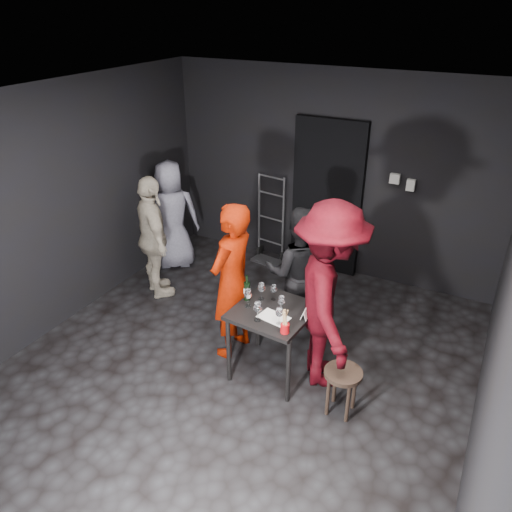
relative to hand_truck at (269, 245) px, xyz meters
The scene contains 27 objects.
floor 2.44m from the hand_truck, 71.32° to the right, with size 4.50×5.00×0.02m, color black.
ceiling 3.46m from the hand_truck, 71.32° to the right, with size 4.50×5.00×0.02m, color silver.
wall_back 1.38m from the hand_truck, 14.48° to the left, with size 4.50×0.04×2.70m, color black.
wall_front 4.99m from the hand_truck, 80.80° to the right, with size 4.50×0.04×2.70m, color black.
wall_left 2.95m from the hand_truck, 122.64° to the right, with size 0.04×5.00×2.70m, color black.
wall_right 3.96m from the hand_truck, 37.22° to the right, with size 0.04×5.00×2.70m, color black.
doorway 1.14m from the hand_truck, 10.26° to the left, with size 0.95×0.10×2.10m, color black.
wallbox_upper 2.04m from the hand_truck, ahead, with size 0.12×0.06×0.12m, color #B7B7B2.
wallbox_lower 2.18m from the hand_truck, ahead, with size 0.10×0.06×0.14m, color #B7B7B2.
hand_truck is the anchor object (origin of this frame).
tasting_table 2.49m from the hand_truck, 63.21° to the right, with size 0.72×0.72×0.75m.
stool 3.07m from the hand_truck, 51.45° to the right, with size 0.35×0.35×0.47m.
server_red 2.26m from the hand_truck, 74.37° to the right, with size 0.71×0.46×1.94m, color #841300.
woman_black 1.85m from the hand_truck, 53.77° to the right, with size 0.76×0.41×1.55m, color black.
man_maroon 2.75m from the hand_truck, 51.60° to the right, with size 1.54×0.72×2.39m, color #39030A.
bystander_cream 1.83m from the hand_truck, 119.95° to the right, with size 0.98×0.47×1.67m, color #BCAD97.
bystander_grey 1.47m from the hand_truck, 145.73° to the right, with size 0.76×0.41×1.56m, color slate.
tasting_mat 2.63m from the hand_truck, 63.07° to the right, with size 0.28×0.19×0.00m, color white.
wine_glass_a 2.48m from the hand_truck, 68.97° to the right, with size 0.08×0.08×0.21m, color white, non-canonical shape.
wine_glass_b 2.34m from the hand_truck, 66.01° to the right, with size 0.08×0.08×0.20m, color white, non-canonical shape.
wine_glass_c 2.34m from the hand_truck, 62.93° to the right, with size 0.07×0.07×0.18m, color white, non-canonical shape.
wine_glass_d 2.70m from the hand_truck, 66.35° to the right, with size 0.08×0.08×0.22m, color white, non-canonical shape.
wine_glass_e 2.75m from the hand_truck, 62.08° to the right, with size 0.07×0.07×0.19m, color white, non-canonical shape.
wine_glass_f 2.56m from the hand_truck, 61.42° to the right, with size 0.07×0.07×0.19m, color white, non-canonical shape.
wine_bottle 2.37m from the hand_truck, 69.63° to the right, with size 0.07×0.07×0.27m.
breadstick_cup 2.88m from the hand_truck, 61.14° to the right, with size 0.08×0.08×0.25m.
reserved_card 2.65m from the hand_truck, 56.88° to the right, with size 0.07×0.11×0.09m, color white, non-canonical shape.
Camera 1 is at (2.04, -3.53, 3.45)m, focal length 35.00 mm.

